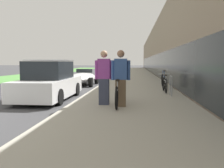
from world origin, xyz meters
TOP-DOWN VIEW (x-y plane):
  - sidewalk_slab at (5.65, 21.00)m, footprint 4.38×70.00m
  - storefront_facade at (12.87, 29.00)m, footprint 10.01×70.00m
  - lawn_strip at (-6.30, 25.00)m, footprint 4.88×70.00m
  - tandem_bicycle at (5.16, 2.87)m, footprint 0.52×2.54m
  - person_rider at (5.25, 2.56)m, footprint 0.62×0.24m
  - person_bystander at (4.67, 2.84)m, footprint 0.62×0.24m
  - bike_rack_hoop at (7.24, 5.36)m, footprint 0.05×0.60m
  - cruiser_bike_nearest at (7.13, 6.68)m, footprint 0.52×1.71m
  - cruiser_bike_middle at (7.30, 8.83)m, footprint 0.52×1.83m
  - parked_sedan_curbside at (2.17, 4.59)m, footprint 1.85×4.42m
  - vintage_roadster_curbside at (2.20, 11.00)m, footprint 1.72×4.01m

SIDE VIEW (x-z plane):
  - lawn_strip at x=-6.30m, z-range 0.00..0.03m
  - sidewalk_slab at x=5.65m, z-range 0.00..0.13m
  - vintage_roadster_curbside at x=2.20m, z-range -0.07..1.02m
  - cruiser_bike_nearest at x=7.13m, z-range 0.06..0.92m
  - tandem_bicycle at x=5.16m, z-range 0.06..0.96m
  - cruiser_bike_middle at x=7.30m, z-range 0.04..1.03m
  - bike_rack_hoop at x=7.24m, z-range 0.22..1.06m
  - parked_sedan_curbside at x=2.17m, z-range -0.12..1.54m
  - person_rider at x=5.25m, z-range 0.13..1.94m
  - person_bystander at x=4.67m, z-range 0.13..1.95m
  - storefront_facade at x=12.87m, z-range -0.01..5.93m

